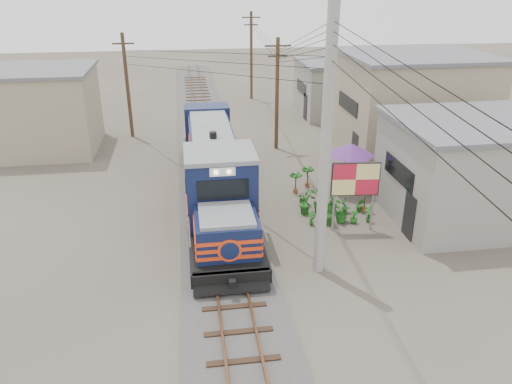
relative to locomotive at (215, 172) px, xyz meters
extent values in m
plane|color=#473F35|center=(0.00, -5.99, -1.71)|extent=(120.00, 120.00, 0.00)
cube|color=#595651|center=(0.00, 4.01, -1.63)|extent=(3.60, 70.00, 0.16)
cube|color=#51331E|center=(-0.54, 4.01, -1.45)|extent=(0.08, 70.00, 0.12)
cube|color=#51331E|center=(0.54, 4.01, -1.45)|extent=(0.08, 70.00, 0.12)
cube|color=black|center=(0.00, 0.05, -0.95)|extent=(2.86, 15.75, 0.54)
cube|color=black|center=(0.00, -4.87, -1.24)|extent=(2.17, 3.15, 0.64)
cube|color=black|center=(0.00, 4.97, -1.24)|extent=(2.17, 3.15, 0.64)
cube|color=#10193C|center=(0.00, -6.05, -0.11)|extent=(2.34, 2.36, 1.48)
cube|color=#10193C|center=(0.00, -3.59, 0.68)|extent=(2.80, 2.56, 3.05)
cube|color=slate|center=(0.00, -3.59, 2.25)|extent=(2.86, 2.69, 0.18)
cube|color=black|center=(0.00, -4.88, 1.22)|extent=(2.00, 0.06, 0.79)
cube|color=white|center=(0.00, -4.89, 1.96)|extent=(0.98, 0.06, 0.34)
cube|color=#10193C|center=(0.00, 2.51, 0.28)|extent=(2.23, 9.65, 2.26)
cube|color=slate|center=(0.00, 2.51, 1.47)|extent=(2.00, 9.65, 0.18)
cube|color=red|center=(0.00, 0.05, -0.41)|extent=(2.90, 15.75, 0.14)
cube|color=red|center=(0.00, 0.05, -0.11)|extent=(2.90, 15.75, 0.14)
cube|color=red|center=(0.00, 0.05, 0.19)|extent=(2.90, 15.75, 0.14)
cylinder|color=#9E9B93|center=(3.50, -6.49, 3.29)|extent=(0.40, 0.40, 10.00)
cylinder|color=#4C3826|center=(4.50, 8.01, 1.79)|extent=(0.24, 0.24, 7.00)
cube|color=#4C3826|center=(4.50, 8.01, 4.79)|extent=(1.60, 0.10, 0.10)
cube|color=#4C3826|center=(4.50, 8.01, 4.19)|extent=(1.20, 0.10, 0.10)
cylinder|color=#4C3826|center=(4.80, 22.01, 2.04)|extent=(0.24, 0.24, 7.50)
cube|color=#4C3826|center=(4.80, 22.01, 5.29)|extent=(1.60, 0.10, 0.10)
cube|color=#4C3826|center=(4.80, 22.01, 4.69)|extent=(1.20, 0.10, 0.10)
cylinder|color=#4C3826|center=(-5.00, 12.01, 1.79)|extent=(0.24, 0.24, 7.00)
cube|color=#4C3826|center=(-5.00, 12.01, 4.79)|extent=(1.60, 0.10, 0.10)
cube|color=#4C3826|center=(-5.00, 12.01, 4.19)|extent=(1.20, 0.10, 0.10)
cube|color=gray|center=(11.50, -2.99, 0.54)|extent=(7.00, 6.00, 4.50)
cube|color=slate|center=(11.50, -2.99, 2.89)|extent=(7.35, 6.30, 0.20)
cube|color=black|center=(7.98, -2.99, 0.77)|extent=(0.05, 3.00, 0.90)
cube|color=gray|center=(12.50, 6.01, 1.29)|extent=(8.00, 7.00, 6.00)
cube|color=slate|center=(12.50, 6.01, 4.39)|extent=(8.40, 7.35, 0.20)
cube|color=black|center=(8.48, 6.01, 1.59)|extent=(0.05, 3.50, 0.90)
cube|color=gray|center=(11.00, 16.01, 0.29)|extent=(6.00, 6.00, 4.00)
cube|color=slate|center=(11.00, 16.01, 2.39)|extent=(6.30, 6.30, 0.20)
cube|color=black|center=(7.98, 16.01, 0.49)|extent=(0.05, 3.00, 0.90)
cube|color=gray|center=(-10.00, 10.01, 0.79)|extent=(6.00, 6.00, 5.00)
cube|color=slate|center=(-10.00, 10.01, 3.39)|extent=(6.30, 6.30, 0.20)
cylinder|color=#99999E|center=(4.94, -3.45, -0.52)|extent=(0.10, 0.10, 2.37)
cylinder|color=#99999E|center=(6.64, -3.63, -0.52)|extent=(0.10, 0.10, 2.37)
cube|color=black|center=(5.79, -3.54, 0.76)|extent=(2.09, 0.34, 1.52)
cube|color=red|center=(5.79, -3.57, 0.76)|extent=(1.99, 0.29, 1.42)
cylinder|color=black|center=(6.98, 0.63, -1.66)|extent=(0.48, 0.48, 0.10)
cylinder|color=#99999E|center=(6.98, 0.63, -0.51)|extent=(0.05, 0.05, 2.39)
cone|color=#552673|center=(6.98, 0.63, 0.63)|extent=(3.01, 3.01, 0.60)
imported|color=black|center=(6.71, 0.62, -0.87)|extent=(0.72, 0.70, 1.67)
imported|color=#1E5F1B|center=(4.13, -2.84, -1.36)|extent=(0.45, 0.41, 0.70)
imported|color=#1E5F1B|center=(4.97, -2.92, -1.18)|extent=(0.71, 0.74, 1.05)
imported|color=#1E5F1B|center=(5.53, -2.72, -1.24)|extent=(1.12, 1.10, 0.95)
imported|color=#1E5F1B|center=(6.11, -2.92, -1.40)|extent=(0.40, 0.40, 0.62)
imported|color=#1E5F1B|center=(6.81, -2.90, -1.31)|extent=(0.47, 0.51, 0.81)
imported|color=#1E5F1B|center=(4.16, -1.62, -1.14)|extent=(0.80, 0.78, 1.13)
imported|color=#1E5F1B|center=(4.82, -1.63, -1.18)|extent=(0.96, 0.83, 1.06)
imported|color=#1E5F1B|center=(5.42, -1.65, -1.22)|extent=(0.76, 0.76, 0.98)
imported|color=#1E5F1B|center=(6.05, -1.74, -1.25)|extent=(0.58, 0.55, 0.91)
imported|color=#1E5F1B|center=(6.79, -1.79, -1.37)|extent=(0.46, 0.42, 0.68)
imported|color=#1E5F1B|center=(4.26, -0.69, -1.34)|extent=(0.78, 0.83, 0.73)
camera|label=1|loc=(-1.28, -22.45, 8.92)|focal=35.00mm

